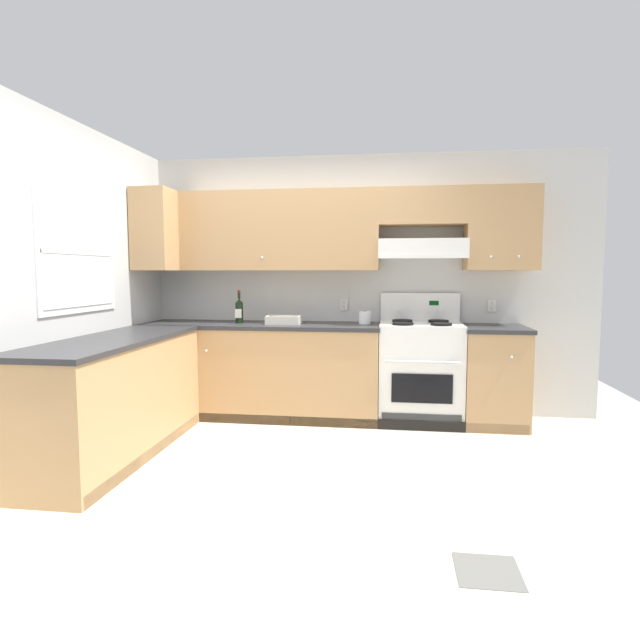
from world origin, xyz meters
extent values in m
plane|color=beige|center=(0.00, 0.00, 0.00)|extent=(7.04, 7.04, 0.00)
cube|color=slate|center=(1.30, -1.24, 0.00)|extent=(0.30, 0.30, 0.01)
cube|color=silver|center=(0.46, 1.62, 1.27)|extent=(4.68, 0.12, 2.55)
cube|color=tan|center=(-0.38, 1.38, 1.80)|extent=(2.19, 0.34, 0.76)
cube|color=tan|center=(1.83, 1.38, 1.80)|extent=(0.64, 0.34, 0.76)
cube|color=tan|center=(1.11, 1.38, 2.01)|extent=(0.80, 0.34, 0.34)
cube|color=white|center=(1.11, 1.34, 1.62)|extent=(0.80, 0.46, 0.17)
cube|color=white|center=(1.11, 1.12, 1.54)|extent=(0.80, 0.03, 0.04)
sphere|color=silver|center=(-0.38, 1.20, 1.54)|extent=(0.02, 0.02, 0.02)
sphere|color=silver|center=(1.71, 1.20, 1.54)|extent=(0.02, 0.02, 0.02)
sphere|color=silver|center=(1.95, 1.20, 1.54)|extent=(0.02, 0.02, 0.02)
cube|color=silver|center=(0.36, 1.55, 1.08)|extent=(0.08, 0.01, 0.12)
cube|color=silver|center=(0.36, 1.54, 1.10)|extent=(0.03, 0.00, 0.03)
cube|color=silver|center=(0.36, 1.54, 1.06)|extent=(0.03, 0.00, 0.03)
cube|color=silver|center=(1.80, 1.55, 1.08)|extent=(0.08, 0.01, 0.12)
cube|color=silver|center=(1.80, 1.54, 1.10)|extent=(0.03, 0.00, 0.03)
cube|color=silver|center=(1.80, 1.54, 1.06)|extent=(0.03, 0.00, 0.03)
cube|color=silver|center=(-1.62, 0.10, 1.27)|extent=(0.12, 4.00, 2.55)
cube|color=white|center=(-1.57, 0.10, 1.55)|extent=(0.04, 1.00, 0.92)
cube|color=white|center=(-1.55, 0.10, 1.55)|extent=(0.01, 0.90, 0.82)
cube|color=white|center=(-1.54, 0.10, 1.55)|extent=(0.01, 0.90, 0.02)
cube|color=tan|center=(-1.38, 1.20, 1.80)|extent=(0.34, 0.64, 0.76)
cube|color=tan|center=(-0.40, 1.25, 0.44)|extent=(2.26, 0.61, 0.87)
cube|color=#2D2D30|center=(-0.40, 1.25, 0.89)|extent=(2.28, 0.63, 0.04)
cube|color=tan|center=(1.77, 1.25, 0.44)|extent=(0.55, 0.61, 0.87)
cube|color=#2D2D30|center=(1.77, 1.25, 0.89)|extent=(0.58, 0.63, 0.04)
cube|color=black|center=(0.26, 0.97, 0.04)|extent=(3.54, 0.06, 0.09)
sphere|color=silver|center=(-0.85, 0.93, 0.68)|extent=(0.03, 0.03, 0.03)
sphere|color=silver|center=(1.86, 0.93, 0.68)|extent=(0.03, 0.03, 0.03)
cube|color=tan|center=(-1.25, 0.00, 0.44)|extent=(0.61, 1.89, 0.87)
cube|color=#2D2D30|center=(-1.25, 0.00, 0.89)|extent=(0.63, 1.91, 0.04)
cube|color=black|center=(-0.97, 0.00, 0.04)|extent=(0.06, 1.85, 0.09)
cube|color=white|center=(1.11, 1.25, 0.46)|extent=(0.76, 0.58, 0.91)
cube|color=black|center=(1.11, 0.95, 0.38)|extent=(0.53, 0.01, 0.26)
cylinder|color=silver|center=(1.11, 0.93, 0.62)|extent=(0.65, 0.02, 0.02)
cube|color=#333333|center=(1.11, 0.96, 0.10)|extent=(0.70, 0.01, 0.11)
cube|color=white|center=(1.11, 1.25, 0.92)|extent=(0.76, 0.58, 0.02)
cube|color=white|center=(1.11, 1.52, 1.05)|extent=(0.76, 0.04, 0.29)
cube|color=#053F0C|center=(1.25, 1.50, 1.10)|extent=(0.09, 0.01, 0.04)
cylinder|color=black|center=(0.94, 1.11, 0.94)|extent=(0.19, 0.19, 0.02)
cylinder|color=black|center=(0.94, 1.11, 0.93)|extent=(0.07, 0.07, 0.01)
cylinder|color=black|center=(1.28, 1.11, 0.94)|extent=(0.19, 0.19, 0.02)
cylinder|color=black|center=(1.28, 1.11, 0.93)|extent=(0.07, 0.07, 0.01)
cylinder|color=black|center=(0.94, 1.39, 0.94)|extent=(0.19, 0.19, 0.02)
cylinder|color=black|center=(0.94, 1.39, 0.93)|extent=(0.07, 0.07, 0.01)
cylinder|color=black|center=(1.28, 1.39, 0.94)|extent=(0.19, 0.19, 0.02)
cylinder|color=black|center=(1.28, 1.39, 0.93)|extent=(0.07, 0.07, 0.01)
cylinder|color=white|center=(0.90, 1.50, 1.03)|extent=(0.04, 0.02, 0.04)
cylinder|color=white|center=(1.04, 1.50, 1.03)|extent=(0.04, 0.02, 0.04)
cylinder|color=white|center=(1.18, 1.50, 1.03)|extent=(0.04, 0.02, 0.04)
cylinder|color=white|center=(1.32, 1.50, 1.03)|extent=(0.04, 0.02, 0.04)
cylinder|color=black|center=(-0.63, 1.25, 1.01)|extent=(0.07, 0.07, 0.20)
cone|color=black|center=(-0.63, 1.25, 1.13)|extent=(0.07, 0.07, 0.04)
cylinder|color=black|center=(-0.63, 1.25, 1.19)|extent=(0.03, 0.03, 0.08)
cylinder|color=maroon|center=(-0.63, 1.25, 1.22)|extent=(0.03, 0.03, 0.02)
cube|color=silver|center=(-0.63, 1.21, 1.01)|extent=(0.07, 0.00, 0.09)
cube|color=beige|center=(-0.18, 1.21, 0.92)|extent=(0.26, 0.16, 0.02)
cube|color=beige|center=(-0.18, 1.11, 0.95)|extent=(0.32, 0.01, 0.08)
cube|color=beige|center=(-0.18, 1.30, 0.95)|extent=(0.32, 0.01, 0.08)
cube|color=beige|center=(-0.33, 1.21, 0.95)|extent=(0.01, 0.17, 0.08)
cube|color=beige|center=(-0.03, 1.21, 0.95)|extent=(0.01, 0.17, 0.08)
cylinder|color=white|center=(0.59, 1.33, 0.97)|extent=(0.11, 0.11, 0.12)
cylinder|color=#9E7A51|center=(0.59, 1.33, 1.03)|extent=(0.04, 0.04, 0.01)
camera|label=1|loc=(0.84, -3.67, 1.40)|focal=29.43mm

